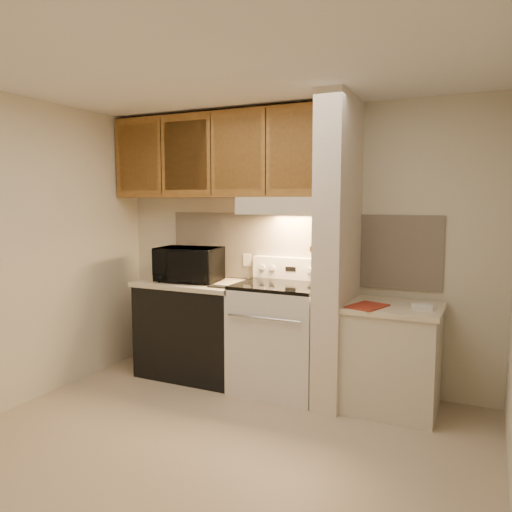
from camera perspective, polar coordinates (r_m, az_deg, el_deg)
The scene contains 49 objects.
floor at distance 3.65m, azimuth -4.73°, elevation -20.89°, with size 3.60×3.60×0.00m, color #BDA98E.
ceiling at distance 3.35m, azimuth -5.15°, elevation 20.68°, with size 3.60×3.60×0.00m, color white.
wall_back at distance 4.62m, azimuth 4.45°, elevation 1.12°, with size 3.60×0.02×2.50m, color beige.
wall_left at distance 4.45m, azimuth -25.39°, elevation 0.33°, with size 0.02×3.00×2.50m, color beige.
backsplash at distance 4.61m, azimuth 4.39°, elevation 0.93°, with size 2.60×0.02×0.63m, color beige.
range_body at distance 4.45m, azimuth 2.76°, elevation -9.43°, with size 0.76×0.65×0.92m, color silver.
oven_window at distance 4.16m, azimuth 1.06°, elevation -9.98°, with size 0.50×0.01×0.30m, color black.
oven_handle at distance 4.07m, azimuth 0.85°, elevation -7.14°, with size 0.02×0.02×0.65m, color silver.
cooktop at distance 4.35m, azimuth 2.79°, elevation -3.39°, with size 0.74×0.64×0.03m, color black.
range_backguard at distance 4.59m, azimuth 4.16°, elevation -1.42°, with size 0.76×0.08×0.20m, color silver.
range_display at distance 4.55m, azimuth 3.97°, elevation -1.49°, with size 0.10×0.01×0.04m, color black.
range_knob_left_outer at distance 4.66m, azimuth 0.74°, elevation -1.30°, with size 0.05×0.05×0.02m, color silver.
range_knob_left_inner at distance 4.62m, azimuth 1.87°, elevation -1.37°, with size 0.05×0.05×0.02m, color silver.
range_knob_right_inner at distance 4.49m, azimuth 6.10°, elevation -1.62°, with size 0.05×0.05×0.02m, color silver.
range_knob_right_outer at distance 4.46m, azimuth 7.31°, elevation -1.69°, with size 0.05×0.05×0.02m, color silver.
dishwasher_front at distance 4.86m, azimuth -6.94°, elevation -8.42°, with size 1.00×0.63×0.87m, color black.
left_countertop at distance 4.76m, azimuth -7.01°, elevation -3.12°, with size 1.04×0.67×0.04m, color beige.
spoon_rest at distance 4.39m, azimuth -3.98°, elevation -3.53°, with size 0.24×0.08×0.02m, color black.
teal_jar at distance 4.77m, azimuth -6.14°, elevation -2.22°, with size 0.09×0.09×0.10m, color #1A5A59.
outlet at distance 4.81m, azimuth -1.03°, elevation -0.46°, with size 0.08×0.01×0.12m, color beige.
microwave at distance 4.75m, azimuth -7.68°, elevation -0.95°, with size 0.58×0.39×0.32m, color black.
partition_pillar at distance 4.13m, azimuth 9.34°, elevation 0.44°, with size 0.22×0.70×2.50m, color beige.
pillar_trim at distance 4.16m, azimuth 7.81°, elevation 1.20°, with size 0.01×0.70×0.04m, color #96632A.
knife_strip at distance 4.11m, azimuth 7.53°, elevation 1.42°, with size 0.02×0.42×0.04m, color black.
knife_blade_a at distance 3.96m, azimuth 6.57°, elevation -0.21°, with size 0.01×0.04×0.16m, color silver.
knife_handle_a at distance 3.97m, azimuth 6.71°, elevation 1.98°, with size 0.02×0.02×0.10m, color black.
knife_blade_b at distance 4.06m, azimuth 7.01°, elevation -0.20°, with size 0.01×0.04×0.18m, color silver.
knife_handle_b at distance 4.05m, azimuth 7.07°, elevation 2.06°, with size 0.02×0.02×0.10m, color black.
knife_blade_c at distance 4.14m, azimuth 7.40°, elevation -0.21°, with size 0.01×0.04×0.20m, color silver.
knife_handle_c at distance 4.13m, azimuth 7.44°, elevation 2.14°, with size 0.02×0.02×0.10m, color black.
knife_blade_d at distance 4.21m, azimuth 7.74°, elevation 0.17°, with size 0.01×0.04×0.16m, color silver.
knife_handle_d at distance 4.19m, azimuth 7.74°, elevation 2.20°, with size 0.02×0.02×0.10m, color black.
knife_blade_e at distance 4.27m, azimuth 7.96°, elevation 0.11°, with size 0.01×0.04×0.18m, color silver.
knife_handle_e at distance 4.27m, azimuth 8.06°, elevation 2.27°, with size 0.02×0.02×0.10m, color black.
oven_mitt at distance 4.34m, azimuth 8.25°, elevation -0.78°, with size 0.03×0.11×0.26m, color gray.
right_cab_base at distance 4.20m, azimuth 15.28°, elevation -11.38°, with size 0.70×0.60×0.81m, color beige.
right_countertop at distance 4.10m, azimuth 15.46°, elevation -5.71°, with size 0.74×0.64×0.04m, color beige.
red_folder at distance 3.98m, azimuth 12.58°, elevation -5.61°, with size 0.23×0.32×0.01m, color maroon.
white_box at distance 3.99m, azimuth 18.43°, elevation -5.55°, with size 0.14×0.10×0.04m, color white.
range_hood at distance 4.40m, azimuth 3.46°, elevation 5.76°, with size 0.78×0.44×0.15m, color beige.
hood_lip at distance 4.21m, azimuth 2.39°, elevation 5.13°, with size 0.78×0.04×0.06m, color beige.
upper_cabinets at distance 4.76m, azimuth -4.19°, elevation 11.34°, with size 2.18×0.33×0.77m, color #96632A.
cab_door_a at distance 5.08m, azimuth -13.31°, elevation 10.87°, with size 0.46×0.01×0.63m, color #96632A.
cab_gap_a at distance 4.91m, azimuth -10.78°, elevation 11.09°, with size 0.01×0.01×0.73m, color black.
cab_door_b at distance 4.76m, azimuth -8.07°, elevation 11.29°, with size 0.46×0.01×0.63m, color #96632A.
cab_gap_b at distance 4.62m, azimuth -5.19°, elevation 11.49°, with size 0.01×0.01×0.73m, color black.
cab_door_c at distance 4.49m, azimuth -2.11°, elevation 11.66°, with size 0.46×0.01×0.63m, color #96632A.
cab_gap_c at distance 4.37m, azimuth 1.12°, elevation 11.81°, with size 0.01×0.01×0.73m, color black.
cab_door_d at distance 4.27m, azimuth 4.55°, elevation 11.92°, with size 0.46×0.01×0.63m, color #96632A.
Camera 1 is at (1.63, -2.81, 1.67)m, focal length 35.00 mm.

